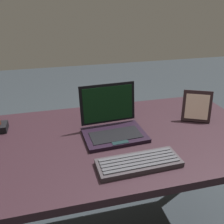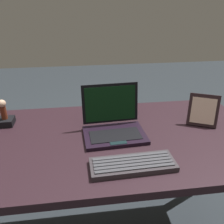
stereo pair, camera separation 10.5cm
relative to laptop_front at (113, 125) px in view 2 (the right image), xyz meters
The scene contains 6 objects.
desk 0.14m from the laptop_front, 142.61° to the right, with size 1.46×0.73×0.72m.
laptop_front is the anchor object (origin of this frame).
external_keyboard 0.26m from the laptop_front, 81.35° to the right, with size 0.33×0.13×0.03m.
photo_frame 0.45m from the laptop_front, ahead, with size 0.15×0.11×0.16m.
figurine_stand 0.55m from the laptop_front, 163.06° to the left, with size 0.08×0.08×0.03m, color black.
figurine 0.55m from the laptop_front, 163.06° to the left, with size 0.04×0.04×0.10m.
Camera 2 is at (-0.10, -0.94, 1.30)m, focal length 38.64 mm.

